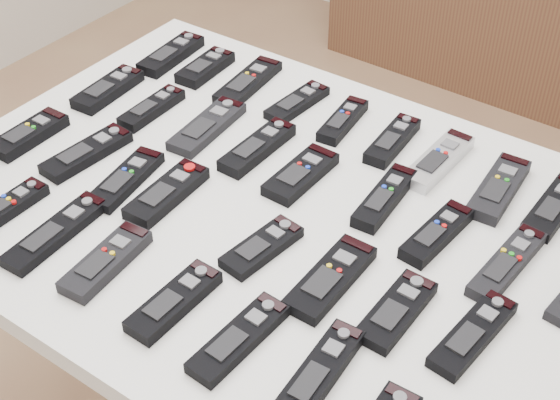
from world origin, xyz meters
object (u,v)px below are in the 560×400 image
Objects in this scene: remote_20 at (87,153)px; remote_30 at (106,261)px; table at (280,234)px; remote_31 at (174,301)px; remote_0 at (171,54)px; remote_12 at (207,126)px; remote_22 at (167,193)px; remote_16 at (437,234)px; remote_28 at (7,207)px; remote_5 at (392,141)px; remote_23 at (262,247)px; remote_26 at (473,334)px; remote_29 at (56,232)px; remote_14 at (301,174)px; remote_15 at (385,198)px; remote_33 at (318,374)px; remote_24 at (331,278)px; remote_2 at (248,82)px; remote_1 at (205,67)px; remote_4 at (343,121)px; remote_8 at (554,207)px; remote_6 at (438,161)px; remote_10 at (108,89)px; remote_11 at (152,108)px; remote_13 at (257,147)px; remote_21 at (126,179)px; remote_32 at (239,338)px; remote_19 at (29,134)px; remote_17 at (507,264)px; remote_25 at (396,311)px; remote_3 at (297,103)px; remote_7 at (499,188)px.

remote_20 is 0.31m from remote_30.
remote_31 reaches higher than table.
table is 6.95× the size of remote_0.
remote_12 is 0.22m from remote_22.
remote_16 reaches higher than remote_28.
remote_5 is at bearing -4.96° from remote_0.
remote_16 reaches higher than remote_23.
remote_26 is at bearing -50.62° from remote_5.
remote_12 is at bearing 86.08° from remote_29.
remote_22 reaches higher than remote_14.
remote_15 is at bearing 72.84° from remote_23.
remote_26 is 0.94× the size of remote_33.
remote_24 is at bearing 9.08° from remote_23.
remote_33 is (0.54, -0.56, 0.00)m from remote_2.
remote_1 is 0.69m from remote_31.
remote_15 reaches higher than remote_24.
remote_4 is at bearing 34.99° from remote_12.
remote_8 is 0.94m from remote_28.
remote_14 is at bearing 123.87° from remote_33.
remote_20 is at bearing -159.45° from remote_16.
remote_6 is 0.42m from remote_26.
remote_6 reaches higher than remote_23.
remote_16 reaches higher than remote_24.
remote_0 is at bearing 83.21° from remote_10.
remote_22 is at bearing -172.59° from remote_26.
remote_11 is 0.26m from remote_13.
table is 8.48× the size of remote_23.
remote_21 is (0.02, -0.39, 0.00)m from remote_2.
remote_24 is (0.55, -0.02, 0.00)m from remote_20.
remote_11 is at bearing -121.62° from remote_2.
remote_0 is 1.02× the size of remote_32.
remote_32 is at bearing -5.28° from remote_30.
remote_24 is at bearing 24.68° from remote_30.
remote_4 is 0.97× the size of remote_19.
remote_17 is at bearing -1.47° from remote_11.
remote_6 is 1.26× the size of remote_23.
table is at bearing 24.49° from remote_22.
remote_25 is at bearing -32.29° from remote_1.
remote_3 is at bearing 39.03° from remote_11.
remote_5 reaches higher than remote_3.
remote_1 and remote_16 have the same top height.
remote_30 is (-0.44, -0.53, 0.00)m from remote_7.
remote_4 is at bearing 159.91° from remote_17.
remote_2 is at bearing 103.72° from remote_22.
remote_22 is (-0.05, -0.20, -0.00)m from remote_13.
remote_1 is 0.44m from remote_22.
remote_10 reaches higher than remote_23.
remote_1 is at bearing 154.38° from remote_14.
remote_10 is 1.06× the size of remote_19.
remote_6 is at bearing -7.44° from remote_5.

